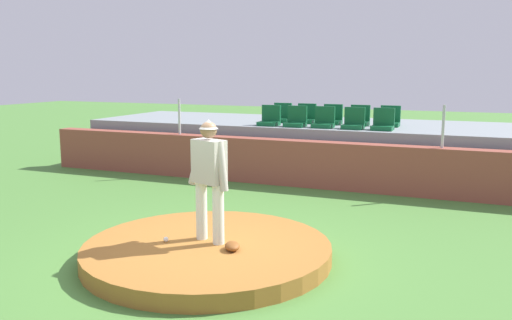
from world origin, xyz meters
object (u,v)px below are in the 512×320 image
Objects in this scene: stadium_chair_2 at (324,121)px; stadium_chair_7 at (332,118)px; baseball at (166,239)px; stadium_chair_3 at (354,122)px; pitcher at (209,172)px; stadium_chair_1 at (296,120)px; fielding_glove at (232,246)px; stadium_chair_8 at (359,119)px; stadium_chair_9 at (390,120)px; stadium_chair_6 at (306,117)px; stadium_chair_5 at (282,116)px; stadium_chair_4 at (383,123)px; stadium_chair_0 at (270,119)px.

stadium_chair_2 and stadium_chair_7 have the same top height.
stadium_chair_2 reaches higher than baseball.
stadium_chair_3 reaches higher than baseball.
pitcher is 5.94m from stadium_chair_1.
fielding_glove is at bearing -7.88° from pitcher.
stadium_chair_1 is at bearing 3.86° from stadium_chair_2.
stadium_chair_8 is 1.00× the size of stadium_chair_9.
stadium_chair_1 is 2.30m from stadium_chair_9.
fielding_glove is 0.60× the size of stadium_chair_6.
stadium_chair_5 is at bearing -0.17° from stadium_chair_6.
fielding_glove is (1.01, 0.05, 0.02)m from baseball.
stadium_chair_6 is at bearing -22.62° from stadium_chair_4.
pitcher is 23.26× the size of baseball.
stadium_chair_9 is at bearing 74.45° from baseball.
stadium_chair_1 is (-0.68, 5.90, 0.18)m from pitcher.
pitcher is 6.82m from stadium_chair_7.
baseball is 0.15× the size of stadium_chair_3.
stadium_chair_2 is 1.68m from stadium_chair_9.
pitcher is 3.44× the size of stadium_chair_4.
stadium_chair_1 is 0.68m from stadium_chair_2.
stadium_chair_2 is 1.10m from stadium_chair_8.
pitcher is at bearing 89.97° from stadium_chair_2.
stadium_chair_4 is at bearing -179.52° from stadium_chair_2.
fielding_glove is 6.36m from stadium_chair_4.
stadium_chair_5 is at bearing -0.99° from stadium_chair_8.
pitcher is 3.44× the size of stadium_chair_3.
baseball is at bearing 72.52° from stadium_chair_4.
baseball is (-0.56, -0.27, -0.96)m from pitcher.
stadium_chair_0 is 1.00× the size of stadium_chair_3.
baseball is at bearing 96.65° from stadium_chair_5.
stadium_chair_3 is at bearing 148.12° from stadium_chair_6.
stadium_chair_6 is at bearing -31.88° from stadium_chair_3.
baseball is 7.20m from stadium_chair_7.
stadium_chair_0 is 1.13m from stadium_chair_6.
stadium_chair_2 is at bearing -178.91° from stadium_chair_0.
stadium_chair_0 and stadium_chair_8 have the same top height.
stadium_chair_4 is (0.96, 6.18, 1.13)m from fielding_glove.
stadium_chair_5 is at bearing -0.96° from stadium_chair_7.
stadium_chair_4 is 2.30m from stadium_chair_6.
stadium_chair_5 is (-0.83, 7.11, 1.15)m from baseball.
baseball is 0.15× the size of stadium_chair_9.
stadium_chair_1 is at bearing 54.10° from stadium_chair_7.
stadium_chair_8 is (0.69, 6.80, 0.18)m from pitcher.
stadium_chair_4 is 1.00× the size of stadium_chair_6.
stadium_chair_4 is at bearing 95.70° from pitcher.
stadium_chair_6 is (-0.72, 0.90, 0.00)m from stadium_chair_2.
stadium_chair_5 is 1.00× the size of stadium_chair_6.
stadium_chair_0 is at bearing 91.02° from stadium_chair_5.
baseball is at bearing 78.32° from stadium_chair_3.
stadium_chair_0 is 2.94m from stadium_chair_9.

